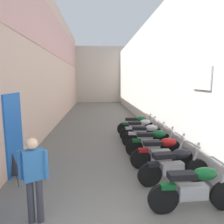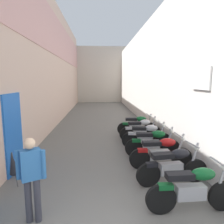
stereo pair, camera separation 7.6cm
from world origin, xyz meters
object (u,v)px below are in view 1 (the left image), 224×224
Objects in this scene: motorcycle_third at (162,152)px; pedestrian_by_doorway at (34,174)px; motorcycle_seventh at (137,125)px; umbrella_leaning at (14,164)px; motorcycle_fifth at (147,135)px; plastic_crate at (27,169)px; motorcycle_sixth at (141,129)px; motorcycle_nearest at (195,188)px; motorcycle_fourth at (153,142)px; motorcycle_second at (174,165)px.

pedestrian_by_doorway is (-3.00, -2.09, 0.42)m from motorcycle_third.
umbrella_leaning is at bearing -128.85° from motorcycle_seventh.
motorcycle_fifth is 4.19× the size of plastic_crate.
motorcycle_sixth is 5.79m from pedestrian_by_doorway.
motorcycle_seventh is at bearing 90.00° from motorcycle_nearest.
motorcycle_nearest is 1.00× the size of motorcycle_fourth.
motorcycle_seventh is (0.00, 2.74, 0.00)m from motorcycle_fourth.
motorcycle_nearest reaches higher than umbrella_leaning.
motorcycle_fifth is 1.03m from motorcycle_sixth.
motorcycle_third is at bearing 90.00° from motorcycle_second.
motorcycle_second is 4.20× the size of plastic_crate.
motorcycle_second is 4.62m from motorcycle_seventh.
motorcycle_sixth is at bearing 45.66° from umbrella_leaning.
motorcycle_fifth is (-0.00, 3.85, 0.00)m from motorcycle_nearest.
motorcycle_nearest is at bearing 1.19° from pedestrian_by_doorway.
motorcycle_nearest is at bearing -90.00° from motorcycle_third.
motorcycle_nearest reaches higher than plastic_crate.
motorcycle_third and motorcycle_sixth have the same top height.
motorcycle_fourth is (-0.00, 2.96, 0.00)m from motorcycle_nearest.
plastic_crate is at bearing 111.99° from pedestrian_by_doorway.
motorcycle_sixth is 1.17× the size of pedestrian_by_doorway.
pedestrian_by_doorway reaches higher than motorcycle_seventh.
umbrella_leaning is (-3.77, -1.01, 0.18)m from motorcycle_third.
pedestrian_by_doorway is at bearing -145.14° from motorcycle_third.
motorcycle_fourth is 3.96m from plastic_crate.
pedestrian_by_doorway reaches higher than umbrella_leaning.
umbrella_leaning is (-0.77, 1.08, -0.24)m from pedestrian_by_doorway.
plastic_crate is (-0.81, 2.01, -0.78)m from pedestrian_by_doorway.
motorcycle_sixth is (-0.00, 2.85, 0.00)m from motorcycle_third.
plastic_crate is at bearing 152.98° from motorcycle_nearest.
pedestrian_by_doorway is at bearing -68.01° from plastic_crate.
pedestrian_by_doorway is (-3.00, -0.06, 0.42)m from motorcycle_nearest.
motorcycle_nearest and motorcycle_fifth have the same top height.
motorcycle_fifth is at bearing 26.57° from plastic_crate.
motorcycle_seventh is (0.00, 4.62, 0.00)m from motorcycle_second.
plastic_crate is (-3.81, 0.86, -0.36)m from motorcycle_second.
motorcycle_sixth is 0.82m from motorcycle_seventh.
motorcycle_fourth is (-0.00, 0.94, 0.00)m from motorcycle_third.
motorcycle_second reaches higher than umbrella_leaning.
umbrella_leaning is (-3.77, 1.02, 0.18)m from motorcycle_nearest.
pedestrian_by_doorway is 2.30m from plastic_crate.
motorcycle_seventh is (-0.00, 5.70, 0.00)m from motorcycle_nearest.
umbrella_leaning is (-3.77, -4.68, 0.18)m from motorcycle_seventh.
motorcycle_nearest is 3.91m from umbrella_leaning.
motorcycle_sixth is 1.00× the size of motorcycle_seventh.
motorcycle_fifth is 4.95m from pedestrian_by_doorway.
motorcycle_third is 3.67m from motorcycle_seventh.
pedestrian_by_doorway is (-3.00, -4.94, 0.42)m from motorcycle_sixth.
motorcycle_nearest and motorcycle_fourth have the same top height.
plastic_crate is (-3.81, -0.08, -0.36)m from motorcycle_third.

